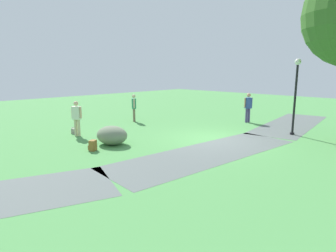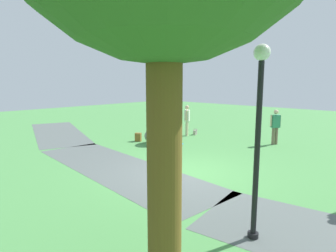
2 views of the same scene
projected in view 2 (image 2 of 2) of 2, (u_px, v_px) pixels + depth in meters
ground_plane at (183, 173)px, 8.99m from camera, size 48.00×48.00×0.00m
footpath_segment_mid at (118, 168)px, 9.49m from camera, size 8.18×3.09×0.01m
footpath_segment_far at (58, 133)px, 15.96m from camera, size 8.33×4.94×0.01m
lamp_post at (259, 122)px, 4.95m from camera, size 0.28×0.28×3.46m
lawn_boulder at (157, 135)px, 13.13m from camera, size 1.32×1.50×0.76m
woman_with_handbag at (187, 118)px, 14.92m from camera, size 0.39×0.46×1.60m
passerby_on_path at (275, 124)px, 12.90m from camera, size 0.41×0.44×1.58m
handbag_on_grass at (195, 132)px, 15.34m from camera, size 0.34×0.34×0.31m
backpack_by_boulder at (138, 137)px, 13.68m from camera, size 0.34×0.34×0.40m
frisbee_on_grass at (181, 144)px, 13.06m from camera, size 0.23×0.23×0.02m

